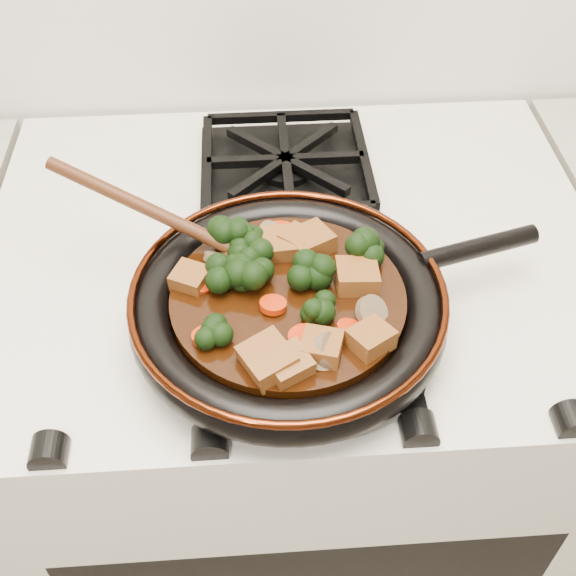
{
  "coord_description": "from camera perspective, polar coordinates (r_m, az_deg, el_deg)",
  "views": [
    {
      "loc": [
        -0.05,
        1.04,
        1.5
      ],
      "look_at": [
        -0.02,
        1.55,
        0.97
      ],
      "focal_mm": 45.0,
      "sensor_mm": 36.0,
      "label": 1
    }
  ],
  "objects": [
    {
      "name": "stove",
      "position": [
        1.23,
        0.31,
        -12.0
      ],
      "size": [
        0.76,
        0.6,
        0.9
      ],
      "primitive_type": "cube",
      "color": "silver",
      "rests_on": "ground"
    },
    {
      "name": "burner_grate_front",
      "position": [
        0.78,
        1.19,
        -2.62
      ],
      "size": [
        0.23,
        0.23,
        0.03
      ],
      "primitive_type": null,
      "color": "black",
      "rests_on": "stove"
    },
    {
      "name": "burner_grate_back",
      "position": [
        0.98,
        -0.18,
        9.69
      ],
      "size": [
        0.23,
        0.23,
        0.03
      ],
      "primitive_type": null,
      "color": "black",
      "rests_on": "stove"
    },
    {
      "name": "skillet",
      "position": [
        0.75,
        0.16,
        -1.34
      ],
      "size": [
        0.45,
        0.33,
        0.05
      ],
      "rotation": [
        0.0,
        0.0,
        0.27
      ],
      "color": "black",
      "rests_on": "burner_grate_front"
    },
    {
      "name": "braising_sauce",
      "position": [
        0.75,
        0.0,
        -1.11
      ],
      "size": [
        0.24,
        0.24,
        0.02
      ],
      "primitive_type": "cylinder",
      "color": "black",
      "rests_on": "skillet"
    },
    {
      "name": "tofu_cube_0",
      "position": [
        0.68,
        -1.59,
        -5.68
      ],
      "size": [
        0.06,
        0.06,
        0.03
      ],
      "primitive_type": "cube",
      "rotation": [
        -0.01,
        -0.12,
        0.49
      ],
      "color": "brown",
      "rests_on": "braising_sauce"
    },
    {
      "name": "tofu_cube_1",
      "position": [
        0.7,
        6.55,
        -4.03
      ],
      "size": [
        0.05,
        0.05,
        0.03
      ],
      "primitive_type": "cube",
      "rotation": [
        -0.06,
        0.06,
        0.59
      ],
      "color": "brown",
      "rests_on": "braising_sauce"
    },
    {
      "name": "tofu_cube_2",
      "position": [
        0.78,
        -0.65,
        3.43
      ],
      "size": [
        0.04,
        0.04,
        0.02
      ],
      "primitive_type": "cube",
      "rotation": [
        -0.02,
        -0.03,
        1.62
      ],
      "color": "brown",
      "rests_on": "braising_sauce"
    },
    {
      "name": "tofu_cube_3",
      "position": [
        0.75,
        -7.72,
        0.77
      ],
      "size": [
        0.05,
        0.05,
        0.02
      ],
      "primitive_type": "cube",
      "rotation": [
        -0.04,
        0.0,
        2.68
      ],
      "color": "brown",
      "rests_on": "braising_sauce"
    },
    {
      "name": "tofu_cube_4",
      "position": [
        0.69,
        2.65,
        -4.71
      ],
      "size": [
        0.05,
        0.05,
        0.02
      ],
      "primitive_type": "cube",
      "rotation": [
        0.07,
        0.02,
        2.84
      ],
      "color": "brown",
      "rests_on": "braising_sauce"
    },
    {
      "name": "tofu_cube_5",
      "position": [
        0.75,
        5.46,
        0.88
      ],
      "size": [
        0.05,
        0.05,
        0.03
      ],
      "primitive_type": "cube",
      "rotation": [
        0.07,
        -0.03,
        3.11
      ],
      "color": "brown",
      "rests_on": "braising_sauce"
    },
    {
      "name": "tofu_cube_6",
      "position": [
        0.79,
        1.72,
        3.65
      ],
      "size": [
        0.06,
        0.06,
        0.03
      ],
      "primitive_type": "cube",
      "rotation": [
        -0.02,
        0.07,
        2.04
      ],
      "color": "brown",
      "rests_on": "braising_sauce"
    },
    {
      "name": "tofu_cube_7",
      "position": [
        0.67,
        0.04,
        -6.09
      ],
      "size": [
        0.05,
        0.05,
        0.02
      ],
      "primitive_type": "cube",
      "rotation": [
        0.07,
        -0.03,
        0.48
      ],
      "color": "brown",
      "rests_on": "braising_sauce"
    },
    {
      "name": "tofu_cube_8",
      "position": [
        0.79,
        0.91,
        3.6
      ],
      "size": [
        0.05,
        0.05,
        0.03
      ],
      "primitive_type": "cube",
      "rotation": [
        0.11,
        -0.08,
        2.48
      ],
      "color": "brown",
      "rests_on": "braising_sauce"
    },
    {
      "name": "broccoli_floret_0",
      "position": [
        0.79,
        -4.3,
        4.08
      ],
      "size": [
        0.09,
        0.09,
        0.07
      ],
      "primitive_type": null,
      "rotation": [
        0.01,
        0.2,
        2.38
      ],
      "color": "black",
      "rests_on": "braising_sauce"
    },
    {
      "name": "broccoli_floret_1",
      "position": [
        0.78,
        -3.15,
        3.13
      ],
      "size": [
        0.08,
        0.07,
        0.06
      ],
      "primitive_type": null,
      "rotation": [
        -0.24,
        0.11,
        1.9
      ],
      "color": "black",
      "rests_on": "braising_sauce"
    },
    {
      "name": "broccoli_floret_2",
      "position": [
        0.72,
        2.04,
        -1.62
      ],
      "size": [
        0.07,
        0.07,
        0.06
      ],
      "primitive_type": null,
      "rotation": [
        -0.14,
        0.18,
        1.46
      ],
      "color": "black",
      "rests_on": "braising_sauce"
    },
    {
      "name": "broccoli_floret_3",
      "position": [
        0.75,
        1.96,
        1.25
      ],
      "size": [
        0.09,
        0.09,
        0.07
      ],
      "primitive_type": null,
      "rotation": [
        -0.16,
        -0.08,
        2.08
      ],
      "color": "black",
      "rests_on": "braising_sauce"
    },
    {
      "name": "broccoli_floret_4",
      "position": [
        0.78,
        5.78,
        2.99
      ],
      "size": [
        0.06,
        0.07,
        0.06
      ],
      "primitive_type": null,
      "rotation": [
        0.04,
        0.11,
        1.56
      ],
      "color": "black",
      "rests_on": "braising_sauce"
    },
    {
      "name": "broccoli_floret_5",
      "position": [
        0.77,
        -2.18,
        2.56
      ],
      "size": [
        0.09,
        0.08,
        0.06
      ],
      "primitive_type": null,
      "rotation": [
        0.08,
        0.14,
        0.75
      ],
      "color": "black",
      "rests_on": "braising_sauce"
    },
    {
      "name": "broccoli_floret_6",
      "position": [
        0.75,
        -2.88,
        0.84
      ],
      "size": [
        0.07,
        0.07,
        0.06
      ],
      "primitive_type": null,
      "rotation": [
        0.07,
        0.07,
        0.06
      ],
      "color": "black",
      "rests_on": "braising_sauce"
    },
    {
      "name": "broccoli_floret_7",
      "position": [
        0.7,
        -5.52,
        -3.43
      ],
      "size": [
        0.08,
        0.08,
        0.06
      ],
      "primitive_type": null,
      "rotation": [
        0.1,
        0.09,
        0.59
      ],
      "color": "black",
      "rests_on": "braising_sauce"
    },
    {
      "name": "broccoli_floret_8",
      "position": [
        0.74,
        -4.53,
        0.92
      ],
      "size": [
        0.09,
        0.08,
        0.07
      ],
      "primitive_type": null,
      "rotation": [
        0.09,
        0.16,
        0.47
      ],
      "color": "black",
      "rests_on": "braising_sauce"
    },
    {
      "name": "carrot_coin_0",
      "position": [
        0.73,
        -1.19,
        -1.34
      ],
      "size": [
        0.03,
        0.03,
        0.01
      ],
      "primitive_type": "cylinder",
      "rotation": [
        -0.14,
        0.06,
        0.0
      ],
      "color": "red",
      "rests_on": "braising_sauce"
    },
    {
      "name": "carrot_coin_1",
      "position": [
        0.7,
        1.26,
        -3.87
      ],
      "size": [
        0.03,
        0.03,
        0.01
      ],
      "primitive_type": "cylinder",
      "rotation": [
        -0.11,
        -0.1,
        0.0
      ],
      "color": "red",
      "rests_on": "braising_sauce"
    },
    {
      "name": "carrot_coin_2",
      "position": [
        0.75,
        -7.0,
        0.47
      ],
      "size": [
        0.03,
        0.03,
        0.02
      ],
      "primitive_type": "cylinder",
      "rotation": [
        0.13,
        0.26,
        0.0
      ],
      "color": "red",
      "rests_on": "braising_sauce"
    },
    {
      "name": "carrot_coin_3",
      "position": [
        0.81,
        -0.57,
        4.69
      ],
      "size": [
        0.03,
        0.03,
        0.02
      ],
      "primitive_type": "cylinder",
      "rotation": [
        -0.31,
        0.09,
        0.0
      ],
      "color": "red",
      "rests_on": "braising_sauce"
    },
    {
      "name": "carrot_coin_4",
      "position": [
        0.71,
        5.01,
        -3.37
      ],
      "size": [
        0.03,
        0.03,
        0.02
      ],
      "primitive_type": "cylinder",
      "rotation": [
        -0.19,
        0.3,
        0.0
      ],
      "color": "red",
      "rests_on": "braising_sauce"
    },
    {
      "name": "carrot_coin_5",
      "position": [
        0.7,
        -6.5,
        -3.77
      ],
      "size": [
        0.03,
        0.03,
        0.02
      ],
      "primitive_type": "cylinder",
      "rotation": [
        -0.18,
        -0.13,
        0.0
      ],
      "color": "red",
      "rests_on": "braising_sauce"
    },
    {
      "name": "mushroom_slice_0",
      "position": [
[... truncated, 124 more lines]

